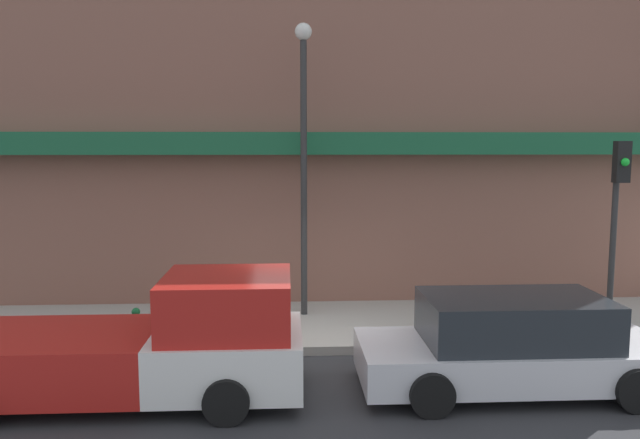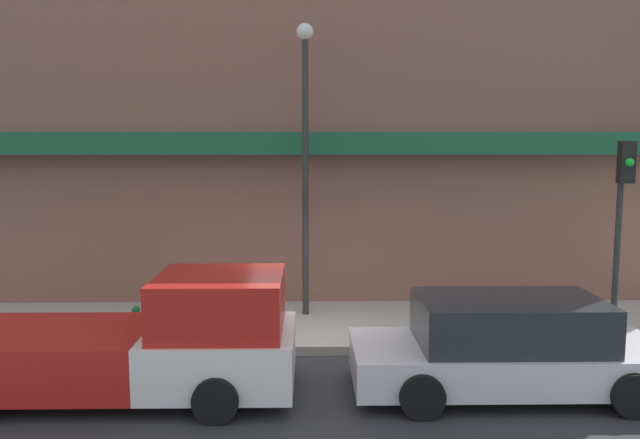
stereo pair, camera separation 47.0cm
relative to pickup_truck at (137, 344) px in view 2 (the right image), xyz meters
name	(u,v)px [view 2 (the right image)]	position (x,y,z in m)	size (l,w,h in m)	color
ground_plane	(318,356)	(2.81, 1.75, -0.82)	(80.00, 80.00, 0.00)	#2D2D30
sidewalk	(317,325)	(2.81, 3.43, -0.73)	(36.00, 3.37, 0.17)	#ADA89E
building	(316,99)	(2.83, 6.60, 4.19)	(19.80, 3.80, 11.24)	brown
pickup_truck	(137,344)	(0.00, 0.00, 0.00)	(5.62, 2.24, 1.89)	white
parked_car	(508,347)	(5.75, 0.00, -0.09)	(4.85, 2.07, 1.51)	silver
fire_hydrant	(136,323)	(-0.65, 2.26, -0.32)	(0.17, 0.17, 0.65)	#196633
street_lamp	(305,139)	(2.57, 4.01, 3.18)	(0.36, 0.36, 6.22)	#2D2D2D
traffic_light	(622,203)	(8.66, 2.47, 1.94)	(0.28, 0.42, 3.77)	#2D2D2D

